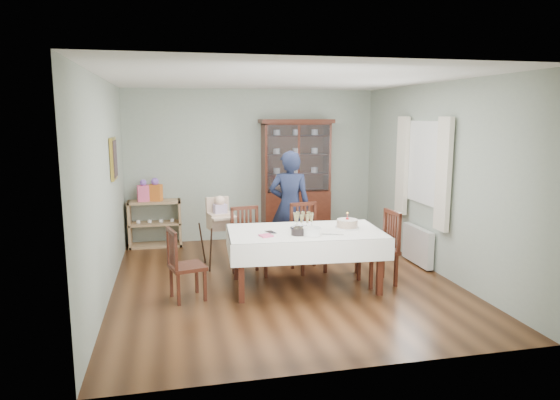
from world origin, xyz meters
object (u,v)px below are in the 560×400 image
object	(u,v)px
chair_far_right	(308,251)
high_chair	(221,238)
gift_bag_pink	(144,192)
champagne_tray	(304,224)
chair_end_left	(186,278)
woman	(290,207)
chair_end_right	(379,262)
sideboard	(155,223)
gift_bag_orange	(155,191)
birthday_cake	(347,224)
dining_table	(305,258)
chair_far_left	(249,256)
china_cabinet	(296,178)

from	to	relation	value
chair_far_right	high_chair	xyz separation A→B (m)	(-1.22, 0.56, 0.12)
high_chair	gift_bag_pink	size ratio (longest dim) A/B	2.84
chair_far_right	champagne_tray	distance (m)	0.84
chair_end_left	woman	size ratio (longest dim) A/B	0.52
chair_end_right	sideboard	bearing A→B (deg)	-135.76
high_chair	chair_far_right	bearing A→B (deg)	-36.83
gift_bag_pink	gift_bag_orange	world-z (taller)	gift_bag_orange
sideboard	chair_end_right	world-z (taller)	chair_end_right
chair_end_right	birthday_cake	distance (m)	0.68
chair_end_left	dining_table	bearing A→B (deg)	-99.81
dining_table	gift_bag_pink	world-z (taller)	gift_bag_pink
chair_far_left	gift_bag_orange	size ratio (longest dim) A/B	2.43
birthday_cake	chair_far_left	bearing A→B (deg)	152.96
china_cabinet	chair_end_right	world-z (taller)	china_cabinet
chair_end_right	birthday_cake	world-z (taller)	chair_end_right
sideboard	birthday_cake	bearing A→B (deg)	-45.03
woman	gift_bag_orange	size ratio (longest dim) A/B	4.35
dining_table	woman	world-z (taller)	woman
chair_end_left	gift_bag_pink	xyz separation A→B (m)	(-0.60, 2.69, 0.70)
gift_bag_orange	gift_bag_pink	bearing A→B (deg)	180.00
china_cabinet	chair_end_right	bearing A→B (deg)	-79.59
woman	chair_far_left	bearing A→B (deg)	52.83
champagne_tray	gift_bag_orange	world-z (taller)	gift_bag_orange
chair_far_left	woman	bearing A→B (deg)	27.46
sideboard	chair_end_left	size ratio (longest dim) A/B	1.01
chair_end_right	birthday_cake	xyz separation A→B (m)	(-0.42, 0.09, 0.53)
dining_table	birthday_cake	size ratio (longest dim) A/B	6.49
china_cabinet	champagne_tray	xyz separation A→B (m)	(-0.52, -2.48, -0.29)
champagne_tray	gift_bag_pink	bearing A→B (deg)	130.79
chair_end_left	woman	distance (m)	2.19
sideboard	gift_bag_orange	bearing A→B (deg)	-35.87
china_cabinet	chair_end_left	world-z (taller)	china_cabinet
high_chair	woman	bearing A→B (deg)	-13.42
chair_far_left	chair_end_right	distance (m)	1.80
chair_far_left	chair_end_left	bearing A→B (deg)	-150.04
dining_table	gift_bag_pink	size ratio (longest dim) A/B	5.54
chair_far_left	gift_bag_orange	xyz separation A→B (m)	(-1.31, 1.92, 0.69)
dining_table	chair_end_left	bearing A→B (deg)	-175.23
chair_end_left	champagne_tray	bearing A→B (deg)	-97.15
woman	sideboard	bearing A→B (deg)	-18.76
high_chair	champagne_tray	size ratio (longest dim) A/B	2.91
china_cabinet	chair_end_left	xyz separation A→B (m)	(-2.06, -2.68, -0.86)
chair_end_left	woman	xyz separation A→B (m)	(1.63, 1.34, 0.59)
chair_end_right	gift_bag_pink	distance (m)	4.16
china_cabinet	birthday_cake	world-z (taller)	china_cabinet
china_cabinet	woman	distance (m)	1.44
chair_end_right	gift_bag_pink	bearing A→B (deg)	-134.00
sideboard	woman	bearing A→B (deg)	-33.56
chair_far_right	woman	size ratio (longest dim) A/B	0.57
champagne_tray	birthday_cake	bearing A→B (deg)	-5.77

